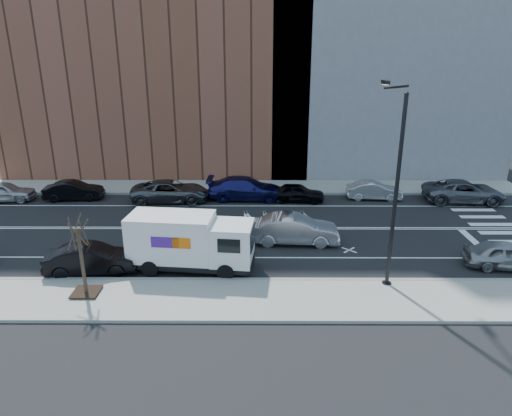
{
  "coord_description": "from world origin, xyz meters",
  "views": [
    {
      "loc": [
        0.85,
        -26.76,
        10.73
      ],
      "look_at": [
        0.73,
        -0.14,
        1.4
      ],
      "focal_mm": 32.0,
      "sensor_mm": 36.0,
      "label": 1
    }
  ],
  "objects_px": {
    "fedex_van": "(190,241)",
    "far_parked_a": "(4,192)",
    "near_parked_front": "(507,255)",
    "far_parked_b": "(74,191)",
    "driving_sedan": "(295,229)"
  },
  "relations": [
    {
      "from": "fedex_van",
      "to": "far_parked_b",
      "type": "bearing_deg",
      "value": 138.2
    },
    {
      "from": "driving_sedan",
      "to": "near_parked_front",
      "type": "height_order",
      "value": "driving_sedan"
    },
    {
      "from": "far_parked_b",
      "to": "fedex_van",
      "type": "bearing_deg",
      "value": -143.93
    },
    {
      "from": "fedex_van",
      "to": "near_parked_front",
      "type": "xyz_separation_m",
      "value": [
        16.26,
        0.19,
        -0.82
      ]
    },
    {
      "from": "fedex_van",
      "to": "far_parked_a",
      "type": "distance_m",
      "value": 18.86
    },
    {
      "from": "fedex_van",
      "to": "driving_sedan",
      "type": "xyz_separation_m",
      "value": [
        5.59,
        3.35,
        -0.69
      ]
    },
    {
      "from": "far_parked_a",
      "to": "driving_sedan",
      "type": "bearing_deg",
      "value": -115.22
    },
    {
      "from": "far_parked_a",
      "to": "near_parked_front",
      "type": "distance_m",
      "value": 33.38
    },
    {
      "from": "far_parked_a",
      "to": "driving_sedan",
      "type": "distance_m",
      "value": 22.26
    },
    {
      "from": "near_parked_front",
      "to": "fedex_van",
      "type": "bearing_deg",
      "value": 97.5
    },
    {
      "from": "fedex_van",
      "to": "far_parked_a",
      "type": "relative_size",
      "value": 1.53
    },
    {
      "from": "far_parked_a",
      "to": "near_parked_front",
      "type": "xyz_separation_m",
      "value": [
        31.59,
        -10.77,
        -0.02
      ]
    },
    {
      "from": "fedex_van",
      "to": "far_parked_b",
      "type": "distance_m",
      "value": 15.36
    },
    {
      "from": "near_parked_front",
      "to": "far_parked_b",
      "type": "bearing_deg",
      "value": 74.08
    },
    {
      "from": "far_parked_b",
      "to": "near_parked_front",
      "type": "height_order",
      "value": "near_parked_front"
    }
  ]
}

